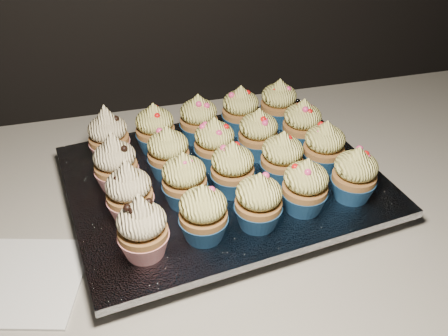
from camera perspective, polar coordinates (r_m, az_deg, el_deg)
worktop at (r=0.85m, az=14.03°, el=-1.62°), size 2.44×0.64×0.04m
napkin at (r=0.69m, az=-21.93°, el=-11.87°), size 0.18×0.18×0.00m
baking_tray at (r=0.76m, az=-0.00°, el=-2.37°), size 0.45×0.37×0.02m
foil_lining at (r=0.75m, az=-0.00°, el=-1.36°), size 0.49×0.41×0.01m
cupcake_0 at (r=0.61m, az=-9.30°, el=-6.86°), size 0.06×0.06×0.10m
cupcake_1 at (r=0.63m, az=-2.38°, el=-5.25°), size 0.06×0.06×0.08m
cupcake_2 at (r=0.65m, az=3.96°, el=-3.89°), size 0.06×0.06×0.08m
cupcake_3 at (r=0.68m, az=9.25°, el=-2.13°), size 0.06×0.06×0.08m
cupcake_4 at (r=0.71m, az=14.69°, el=-0.78°), size 0.06×0.06×0.08m
cupcake_5 at (r=0.67m, az=-10.77°, el=-2.79°), size 0.06×0.06×0.10m
cupcake_6 at (r=0.68m, az=-4.54°, el=-1.42°), size 0.06×0.06×0.08m
cupcake_7 at (r=0.70m, az=0.98°, el=-0.12°), size 0.06×0.06×0.08m
cupcake_8 at (r=0.73m, az=6.63°, el=1.10°), size 0.06×0.06×0.08m
cupcake_9 at (r=0.76m, az=11.36°, el=2.32°), size 0.06×0.06×0.08m
cupcake_10 at (r=0.72m, az=-12.29°, el=0.49°), size 0.06×0.06×0.10m
cupcake_11 at (r=0.74m, az=-6.37°, el=1.69°), size 0.06×0.06×0.08m
cupcake_12 at (r=0.75m, az=-1.09°, el=2.78°), size 0.06×0.06×0.08m
cupcake_13 at (r=0.78m, az=3.92°, el=3.84°), size 0.06×0.06×0.08m
cupcake_14 at (r=0.81m, az=8.89°, el=4.93°), size 0.06×0.06×0.08m
cupcake_15 at (r=0.79m, az=-13.06°, el=3.58°), size 0.06×0.06×0.10m
cupcake_16 at (r=0.80m, az=-7.86°, el=4.42°), size 0.06×0.06×0.08m
cupcake_17 at (r=0.82m, az=-2.91°, el=5.54°), size 0.06×0.06×0.08m
cupcake_18 at (r=0.84m, az=1.90°, el=6.57°), size 0.06×0.06×0.08m
cupcake_19 at (r=0.87m, az=6.26°, el=7.34°), size 0.06×0.06×0.08m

